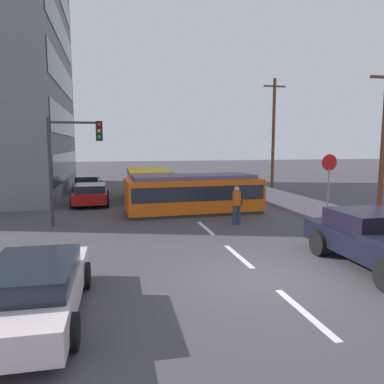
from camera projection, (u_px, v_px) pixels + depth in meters
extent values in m
plane|color=#434044|center=(186.00, 211.00, 19.23)|extent=(120.00, 120.00, 0.00)
cube|color=#9A8D97|center=(349.00, 219.00, 16.85)|extent=(3.20, 36.00, 0.14)
cube|color=silver|center=(305.00, 313.00, 7.63)|extent=(0.16, 2.40, 0.01)
cube|color=silver|center=(238.00, 256.00, 11.49)|extent=(0.16, 2.40, 0.01)
cube|color=silver|center=(206.00, 228.00, 15.36)|extent=(0.16, 2.40, 0.01)
cube|color=silver|center=(169.00, 197.00, 24.53)|extent=(0.16, 2.40, 0.01)
cube|color=silver|center=(157.00, 187.00, 30.34)|extent=(0.16, 2.40, 0.01)
cube|color=#2D3847|center=(66.00, 165.00, 27.43)|extent=(0.06, 14.32, 1.92)
cube|color=#2D3847|center=(65.00, 122.00, 27.02)|extent=(0.06, 14.32, 1.92)
cube|color=#2D3847|center=(63.00, 77.00, 26.61)|extent=(0.06, 14.32, 1.92)
cube|color=#2D3847|center=(61.00, 31.00, 26.20)|extent=(0.06, 14.32, 1.92)
cube|color=#E15811|center=(194.00, 194.00, 18.68)|extent=(6.88, 2.74, 1.60)
cube|color=#2D2D2D|center=(194.00, 211.00, 18.79)|extent=(6.74, 2.61, 0.15)
cube|color=#574B6A|center=(194.00, 177.00, 18.56)|extent=(6.18, 2.34, 0.20)
cube|color=#1E232D|center=(194.00, 191.00, 18.65)|extent=(6.61, 2.77, 0.71)
cube|color=gold|center=(148.00, 182.00, 23.43)|extent=(2.64, 5.56, 1.60)
cube|color=black|center=(152.00, 183.00, 20.77)|extent=(2.25, 0.18, 0.96)
cube|color=black|center=(148.00, 178.00, 23.39)|extent=(2.66, 4.74, 0.64)
cylinder|color=black|center=(151.00, 196.00, 21.80)|extent=(2.57, 0.97, 0.90)
cylinder|color=black|center=(146.00, 189.00, 25.22)|extent=(2.57, 0.97, 0.90)
cylinder|color=#213A4E|center=(234.00, 215.00, 16.03)|extent=(0.16, 0.16, 0.85)
cylinder|color=#213A4E|center=(239.00, 215.00, 16.07)|extent=(0.16, 0.16, 0.85)
cylinder|color=#DC5215|center=(237.00, 198.00, 15.96)|extent=(0.36, 0.36, 0.60)
sphere|color=tan|center=(237.00, 189.00, 15.91)|extent=(0.22, 0.22, 0.22)
cube|color=#5E410D|center=(241.00, 202.00, 16.08)|extent=(0.14, 0.22, 0.24)
cube|color=black|center=(381.00, 245.00, 10.25)|extent=(2.09, 5.03, 0.65)
cube|color=black|center=(370.00, 220.00, 10.71)|extent=(1.93, 1.93, 0.55)
cylinder|color=black|center=(319.00, 243.00, 11.54)|extent=(0.29, 0.80, 0.80)
cylinder|color=black|center=(375.00, 240.00, 11.95)|extent=(0.29, 0.80, 0.80)
cube|color=silver|center=(35.00, 293.00, 7.36)|extent=(1.83, 4.62, 0.55)
cube|color=black|center=(32.00, 273.00, 7.16)|extent=(1.65, 2.55, 0.40)
cylinder|color=black|center=(8.00, 281.00, 8.55)|extent=(0.23, 0.64, 0.64)
cylinder|color=black|center=(85.00, 275.00, 8.90)|extent=(0.23, 0.64, 0.64)
cylinder|color=black|center=(72.00, 332.00, 6.22)|extent=(0.23, 0.64, 0.64)
cube|color=#9B110F|center=(91.00, 196.00, 21.45)|extent=(1.87, 4.14, 0.55)
cube|color=black|center=(90.00, 188.00, 21.24)|extent=(1.71, 2.28, 0.40)
cylinder|color=black|center=(76.00, 196.00, 22.46)|extent=(0.22, 0.64, 0.64)
cylinder|color=black|center=(107.00, 196.00, 22.88)|extent=(0.22, 0.64, 0.64)
cylinder|color=black|center=(72.00, 203.00, 20.07)|extent=(0.22, 0.64, 0.64)
cylinder|color=black|center=(107.00, 201.00, 20.48)|extent=(0.22, 0.64, 0.64)
cube|color=#395E2F|center=(88.00, 185.00, 27.31)|extent=(1.77, 4.53, 0.55)
cube|color=black|center=(87.00, 178.00, 27.10)|extent=(1.60, 2.50, 0.40)
cylinder|color=black|center=(78.00, 186.00, 28.47)|extent=(0.23, 0.64, 0.64)
cylinder|color=black|center=(100.00, 185.00, 28.82)|extent=(0.23, 0.64, 0.64)
cylinder|color=black|center=(74.00, 190.00, 25.84)|extent=(0.23, 0.64, 0.64)
cylinder|color=black|center=(99.00, 189.00, 26.20)|extent=(0.23, 0.64, 0.64)
cylinder|color=gray|center=(328.00, 192.00, 17.21)|extent=(0.07, 0.07, 2.20)
cylinder|color=red|center=(329.00, 163.00, 17.03)|extent=(0.76, 0.04, 0.76)
cylinder|color=#333333|center=(51.00, 173.00, 15.50)|extent=(0.14, 0.14, 4.59)
cylinder|color=#333333|center=(74.00, 122.00, 15.46)|extent=(2.05, 0.10, 0.10)
cube|color=black|center=(99.00, 131.00, 15.73)|extent=(0.28, 0.24, 0.84)
sphere|color=red|center=(99.00, 125.00, 15.57)|extent=(0.16, 0.16, 0.16)
sphere|color=gold|center=(99.00, 131.00, 15.60)|extent=(0.16, 0.16, 0.16)
sphere|color=green|center=(99.00, 137.00, 15.64)|extent=(0.16, 0.16, 0.16)
cylinder|color=brown|center=(383.00, 142.00, 17.30)|extent=(0.24, 0.24, 7.14)
cylinder|color=brown|center=(273.00, 134.00, 29.06)|extent=(0.24, 0.24, 8.57)
cube|color=brown|center=(275.00, 86.00, 28.59)|extent=(1.80, 0.12, 0.12)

